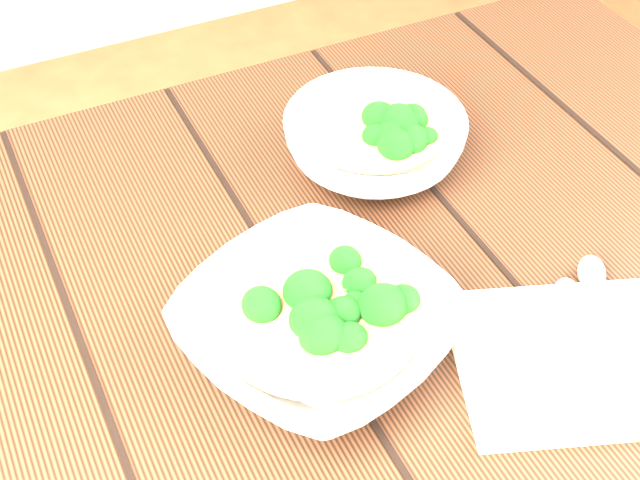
% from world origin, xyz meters
% --- Properties ---
extents(table, '(1.20, 0.80, 0.75)m').
position_xyz_m(table, '(0.00, 0.00, 0.63)').
color(table, '#391D10').
rests_on(table, ground).
extents(soup_bowl_front, '(0.30, 0.30, 0.07)m').
position_xyz_m(soup_bowl_front, '(-0.03, -0.05, 0.78)').
color(soup_bowl_front, white).
rests_on(soup_bowl_front, table).
extents(soup_bowl_back, '(0.26, 0.26, 0.07)m').
position_xyz_m(soup_bowl_back, '(0.14, 0.16, 0.78)').
color(soup_bowl_back, white).
rests_on(soup_bowl_back, table).
extents(trivet, '(0.11, 0.11, 0.02)m').
position_xyz_m(trivet, '(-0.02, 0.01, 0.76)').
color(trivet, black).
rests_on(trivet, table).
extents(napkin, '(0.25, 0.23, 0.01)m').
position_xyz_m(napkin, '(0.17, -0.17, 0.76)').
color(napkin, beige).
rests_on(napkin, table).
extents(spoon_left, '(0.12, 0.15, 0.01)m').
position_xyz_m(spoon_left, '(0.18, -0.13, 0.76)').
color(spoon_left, '#B3AF9E').
rests_on(spoon_left, napkin).
extents(spoon_right, '(0.12, 0.14, 0.01)m').
position_xyz_m(spoon_right, '(0.22, -0.12, 0.76)').
color(spoon_right, '#B3AF9E').
rests_on(spoon_right, napkin).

